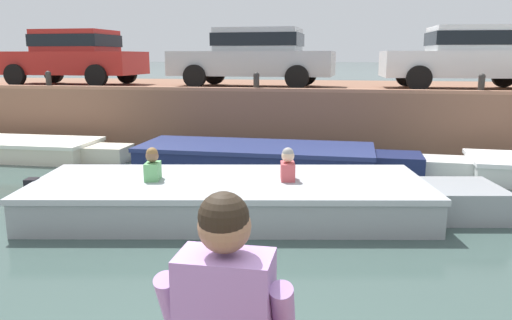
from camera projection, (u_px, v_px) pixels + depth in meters
name	position (u px, v px, depth m)	size (l,w,h in m)	color
ground_plane	(278.00, 220.00, 7.20)	(400.00, 400.00, 0.00)	#384C47
far_quay_wall	(315.00, 111.00, 14.49)	(60.00, 6.00, 1.51)	brown
far_wall_coping	(307.00, 90.00, 11.56)	(60.00, 0.24, 0.08)	#9F6C52
boat_moored_west_cream	(8.00, 148.00, 11.59)	(5.48, 1.55, 0.44)	silver
boat_moored_central_navy	(267.00, 159.00, 10.20)	(5.69, 1.80, 0.54)	navy
motorboat_passing	(249.00, 197.00, 7.38)	(7.00, 3.09, 1.02)	#93999E
car_leftmost_red	(74.00, 55.00, 14.32)	(4.00, 2.07, 1.54)	#B2231E
car_left_inner_silver	(255.00, 55.00, 13.39)	(4.41, 2.03, 1.54)	#B7BABC
car_centre_white	(468.00, 55.00, 12.44)	(4.12, 2.10, 1.54)	white
mooring_bollard_west	(49.00, 79.00, 12.82)	(0.15, 0.15, 0.45)	#2D2B28
mooring_bollard_mid	(256.00, 81.00, 11.86)	(0.15, 0.15, 0.45)	#2D2B28
mooring_bollard_east	(482.00, 83.00, 10.97)	(0.15, 0.15, 0.45)	#2D2B28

